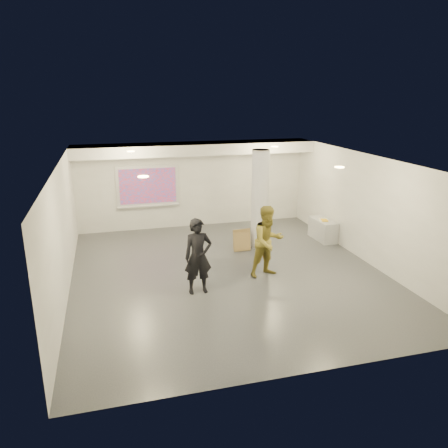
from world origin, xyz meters
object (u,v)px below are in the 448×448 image
object	(u,v)px
man	(268,241)
projection_screen	(148,186)
credenza	(323,230)
woman	(198,256)
column	(260,199)

from	to	relation	value
man	projection_screen	bearing A→B (deg)	104.33
credenza	woman	distance (m)	5.49
projection_screen	man	xyz separation A→B (m)	(2.56, -4.83, -0.59)
credenza	man	world-z (taller)	man
column	credenza	size ratio (longest dim) A/B	2.62
credenza	man	size ratio (longest dim) A/B	0.61
woman	man	distance (m)	2.01
column	credenza	world-z (taller)	column
man	column	bearing A→B (deg)	62.51
projection_screen	credenza	distance (m)	6.03
credenza	man	xyz separation A→B (m)	(-2.76, -2.25, 0.60)
column	man	xyz separation A→B (m)	(-0.54, -2.18, -0.56)
column	woman	world-z (taller)	column
column	projection_screen	distance (m)	4.08
credenza	woman	size ratio (longest dim) A/B	0.63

